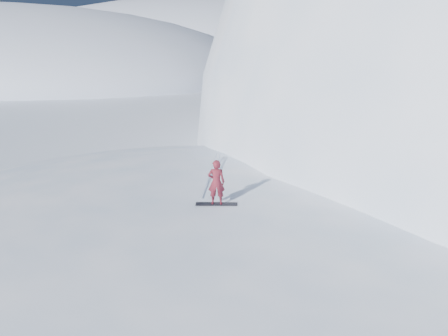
% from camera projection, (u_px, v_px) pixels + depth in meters
% --- Properties ---
extents(ground, '(400.00, 400.00, 0.00)m').
position_uv_depth(ground, '(203.00, 303.00, 13.20)').
color(ground, white).
rests_on(ground, ground).
extents(near_ridge, '(36.00, 28.00, 4.80)m').
position_uv_depth(near_ridge, '(252.00, 260.00, 15.66)').
color(near_ridge, white).
rests_on(near_ridge, ground).
extents(peak_shoulder, '(28.00, 24.00, 18.00)m').
position_uv_depth(peak_shoulder, '(425.00, 156.00, 28.70)').
color(peak_shoulder, white).
rests_on(peak_shoulder, ground).
extents(far_ridge_c, '(140.00, 90.00, 36.00)m').
position_uv_depth(far_ridge_c, '(197.00, 60.00, 123.62)').
color(far_ridge_c, white).
rests_on(far_ridge_c, ground).
extents(wind_bumps, '(16.00, 14.40, 1.00)m').
position_uv_depth(wind_bumps, '(207.00, 266.00, 15.27)').
color(wind_bumps, white).
rests_on(wind_bumps, ground).
extents(snowboard, '(1.57, 0.70, 0.03)m').
position_uv_depth(snowboard, '(216.00, 204.00, 14.87)').
color(snowboard, black).
rests_on(snowboard, near_ridge).
extents(snowboarder, '(0.71, 0.56, 1.71)m').
position_uv_depth(snowboarder, '(216.00, 182.00, 14.59)').
color(snowboarder, maroon).
rests_on(snowboarder, snowboard).
extents(board_tracks, '(1.68, 5.89, 0.04)m').
position_uv_depth(board_tracks, '(213.00, 172.00, 18.15)').
color(board_tracks, silver).
rests_on(board_tracks, ground).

